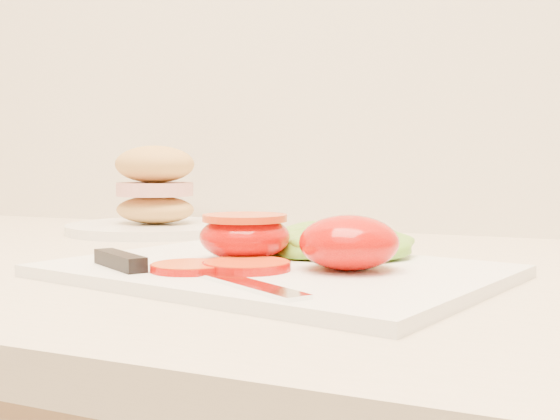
% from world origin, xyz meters
% --- Properties ---
extents(cutting_board, '(0.39, 0.32, 0.01)m').
position_xyz_m(cutting_board, '(-0.33, 1.60, 0.94)').
color(cutting_board, white).
rests_on(cutting_board, counter).
extents(tomato_half_dome, '(0.08, 0.08, 0.04)m').
position_xyz_m(tomato_half_dome, '(-0.27, 1.60, 0.96)').
color(tomato_half_dome, red).
rests_on(tomato_half_dome, cutting_board).
extents(tomato_half_cut, '(0.08, 0.08, 0.04)m').
position_xyz_m(tomato_half_cut, '(-0.37, 1.62, 0.96)').
color(tomato_half_cut, red).
rests_on(tomato_half_cut, cutting_board).
extents(tomato_slice_0, '(0.07, 0.07, 0.01)m').
position_xyz_m(tomato_slice_0, '(-0.34, 1.57, 0.94)').
color(tomato_slice_0, '#E75512').
rests_on(tomato_slice_0, cutting_board).
extents(tomato_slice_1, '(0.06, 0.06, 0.01)m').
position_xyz_m(tomato_slice_1, '(-0.38, 1.55, 0.94)').
color(tomato_slice_1, '#E75512').
rests_on(tomato_slice_1, cutting_board).
extents(lettuce_leaf_0, '(0.16, 0.14, 0.02)m').
position_xyz_m(lettuce_leaf_0, '(-0.33, 1.68, 0.95)').
color(lettuce_leaf_0, '#75C434').
rests_on(lettuce_leaf_0, cutting_board).
extents(lettuce_leaf_1, '(0.14, 0.13, 0.03)m').
position_xyz_m(lettuce_leaf_1, '(-0.29, 1.67, 0.95)').
color(lettuce_leaf_1, '#75C434').
rests_on(lettuce_leaf_1, cutting_board).
extents(knife, '(0.23, 0.10, 0.01)m').
position_xyz_m(knife, '(-0.39, 1.53, 0.94)').
color(knife, silver).
rests_on(knife, cutting_board).
extents(sandwich_plate, '(0.24, 0.24, 0.12)m').
position_xyz_m(sandwich_plate, '(-0.63, 1.87, 0.97)').
color(sandwich_plate, white).
rests_on(sandwich_plate, counter).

